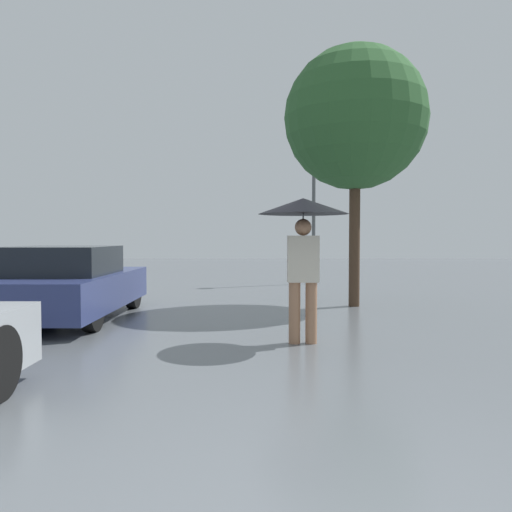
{
  "coord_description": "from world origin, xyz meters",
  "views": [
    {
      "loc": [
        -0.19,
        -1.78,
        1.37
      ],
      "look_at": [
        -0.2,
        4.57,
        1.12
      ],
      "focal_mm": 35.0,
      "sensor_mm": 36.0,
      "label": 1
    }
  ],
  "objects_px": {
    "parked_car_farthest": "(66,284)",
    "tree": "(356,119)",
    "pedestrian": "(304,225)",
    "street_lamp": "(315,171)"
  },
  "relations": [
    {
      "from": "parked_car_farthest",
      "to": "tree",
      "type": "xyz_separation_m",
      "value": [
        5.15,
        1.5,
        3.09
      ]
    },
    {
      "from": "tree",
      "to": "street_lamp",
      "type": "height_order",
      "value": "tree"
    },
    {
      "from": "pedestrian",
      "to": "parked_car_farthest",
      "type": "relative_size",
      "value": 0.48
    },
    {
      "from": "pedestrian",
      "to": "parked_car_farthest",
      "type": "distance_m",
      "value": 4.38
    },
    {
      "from": "pedestrian",
      "to": "street_lamp",
      "type": "distance_m",
      "value": 8.49
    },
    {
      "from": "pedestrian",
      "to": "tree",
      "type": "relative_size",
      "value": 0.37
    },
    {
      "from": "parked_car_farthest",
      "to": "street_lamp",
      "type": "distance_m",
      "value": 8.41
    },
    {
      "from": "street_lamp",
      "to": "tree",
      "type": "bearing_deg",
      "value": -86.99
    },
    {
      "from": "parked_car_farthest",
      "to": "street_lamp",
      "type": "relative_size",
      "value": 0.87
    },
    {
      "from": "tree",
      "to": "pedestrian",
      "type": "bearing_deg",
      "value": -111.19
    }
  ]
}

